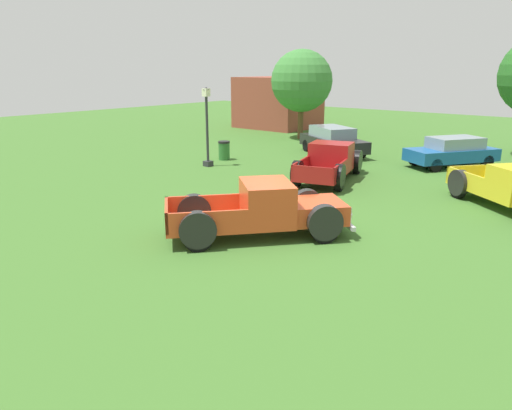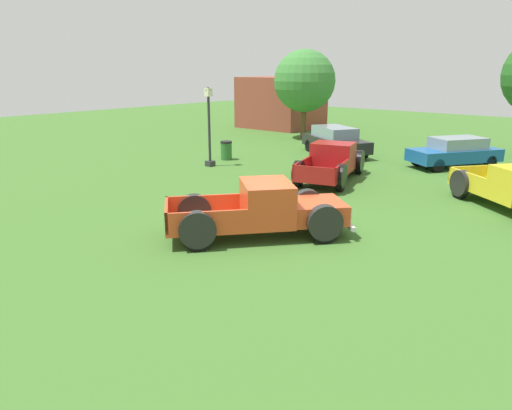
{
  "view_description": "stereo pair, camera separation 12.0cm",
  "coord_description": "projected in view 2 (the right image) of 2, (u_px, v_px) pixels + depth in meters",
  "views": [
    {
      "loc": [
        7.78,
        -10.0,
        4.5
      ],
      "look_at": [
        -0.12,
        -0.52,
        0.9
      ],
      "focal_mm": 33.06,
      "sensor_mm": 36.0,
      "label": 1
    },
    {
      "loc": [
        7.88,
        -9.93,
        4.5
      ],
      "look_at": [
        -0.12,
        -0.52,
        0.9
      ],
      "focal_mm": 33.06,
      "sensor_mm": 36.0,
      "label": 2
    }
  ],
  "objects": [
    {
      "name": "pickup_truck_foreground",
      "position": [
        269.0,
        210.0,
        12.97
      ],
      "size": [
        4.55,
        4.96,
        1.53
      ],
      "color": "#D14723",
      "rests_on": "ground_plane"
    },
    {
      "name": "trash_can",
      "position": [
        226.0,
        150.0,
        23.89
      ],
      "size": [
        0.59,
        0.59,
        0.95
      ],
      "color": "#2D6B2D",
      "rests_on": "ground_plane"
    },
    {
      "name": "lamp_post_far",
      "position": [
        209.0,
        125.0,
        21.93
      ],
      "size": [
        0.36,
        0.36,
        3.68
      ],
      "color": "#2D2D33",
      "rests_on": "ground_plane"
    },
    {
      "name": "ground_plane",
      "position": [
        271.0,
        232.0,
        13.42
      ],
      "size": [
        80.0,
        80.0,
        0.0
      ],
      "primitive_type": "plane",
      "color": "#3D6B28"
    },
    {
      "name": "brick_pavilion",
      "position": [
        281.0,
        102.0,
        36.62
      ],
      "size": [
        5.47,
        4.87,
        3.83
      ],
      "color": "brown",
      "rests_on": "ground_plane"
    },
    {
      "name": "oak_tree_west",
      "position": [
        304.0,
        81.0,
        30.23
      ],
      "size": [
        3.95,
        3.95,
        5.67
      ],
      "color": "brown",
      "rests_on": "ground_plane"
    },
    {
      "name": "sedan_distant_a",
      "position": [
        455.0,
        152.0,
        21.99
      ],
      "size": [
        3.71,
        4.46,
        1.4
      ],
      "color": "#195699",
      "rests_on": "ground_plane"
    },
    {
      "name": "pickup_truck_behind_left",
      "position": [
        333.0,
        161.0,
        19.74
      ],
      "size": [
        3.15,
        5.28,
        1.52
      ],
      "color": "maroon",
      "rests_on": "ground_plane"
    },
    {
      "name": "sedan_distant_b",
      "position": [
        335.0,
        140.0,
        25.15
      ],
      "size": [
        4.78,
        3.79,
        1.49
      ],
      "color": "black",
      "rests_on": "ground_plane"
    }
  ]
}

